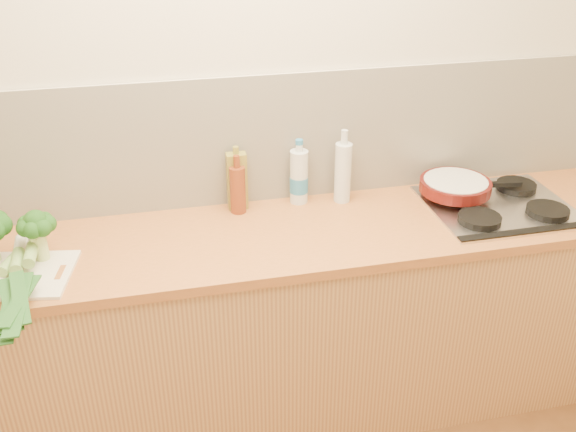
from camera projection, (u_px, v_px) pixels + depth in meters
room_shell at (243, 142)px, 2.60m from camera, size 3.50×3.50×3.50m
counter at (260, 327)px, 2.69m from camera, size 3.20×0.62×0.90m
gas_hob at (499, 204)px, 2.66m from camera, size 0.58×0.50×0.04m
chopping_board at (13, 275)px, 2.21m from camera, size 0.44×0.36×0.01m
broccoli_right at (36, 226)px, 2.23m from camera, size 0.13×0.14×0.19m
leek_front at (0, 274)px, 2.17m from camera, size 0.27×0.63×0.04m
leek_mid at (15, 274)px, 2.13m from camera, size 0.11×0.63×0.04m
leek_back at (27, 268)px, 2.13m from camera, size 0.10×0.62×0.04m
skillet at (456, 185)px, 2.71m from camera, size 0.44×0.30×0.05m
oil_tin at (237, 181)px, 2.61m from camera, size 0.08×0.05×0.27m
glass_bottle at (343, 172)px, 2.67m from camera, size 0.07×0.07×0.32m
amber_bottle at (238, 189)px, 2.59m from camera, size 0.06×0.06×0.25m
water_bottle at (299, 178)px, 2.67m from camera, size 0.08×0.08×0.26m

